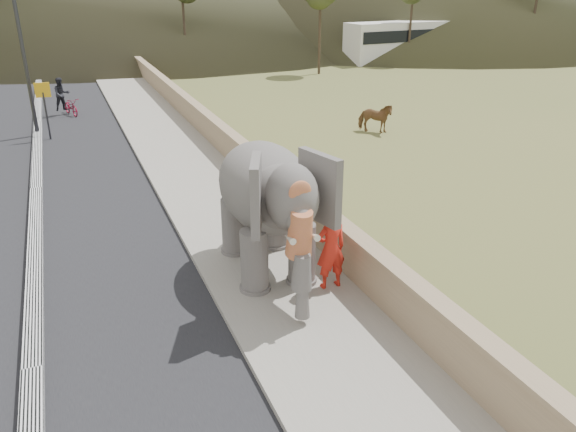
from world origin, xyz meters
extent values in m
plane|color=olive|center=(0.00, 0.00, 0.00)|extent=(160.00, 160.00, 0.00)
cube|color=black|center=(-5.00, 10.00, 0.01)|extent=(7.00, 120.00, 0.03)
cube|color=black|center=(-5.00, 10.00, 0.11)|extent=(0.35, 120.00, 0.22)
cube|color=#9E9687|center=(0.00, 10.00, 0.07)|extent=(3.00, 120.00, 0.15)
cube|color=tan|center=(1.65, 10.00, 0.55)|extent=(0.30, 120.00, 1.10)
cylinder|color=#2D2D32|center=(-5.00, 17.65, 4.00)|extent=(0.16, 0.16, 8.00)
cylinder|color=#2D2D33|center=(-4.50, 16.79, 1.00)|extent=(0.08, 0.08, 2.00)
cube|color=#ECAE16|center=(-4.50, 16.79, 2.10)|extent=(0.60, 0.05, 0.60)
imported|color=brown|center=(8.83, 12.71, 0.65)|extent=(1.62, 1.54, 1.30)
imported|color=silver|center=(18.51, 36.99, 0.72)|extent=(4.52, 2.73, 1.44)
cube|color=white|center=(23.28, 32.41, 1.55)|extent=(11.20, 3.60, 3.10)
cube|color=orange|center=(31.76, 32.76, 1.55)|extent=(11.26, 4.28, 3.10)
imported|color=red|center=(0.95, 1.07, 1.06)|extent=(0.66, 0.44, 1.82)
imported|color=maroon|center=(-3.44, 21.42, 0.42)|extent=(1.02, 1.70, 0.84)
imported|color=black|center=(-3.78, 21.42, 1.06)|extent=(0.93, 0.82, 1.61)
camera|label=1|loc=(-3.88, -8.42, 6.30)|focal=35.00mm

